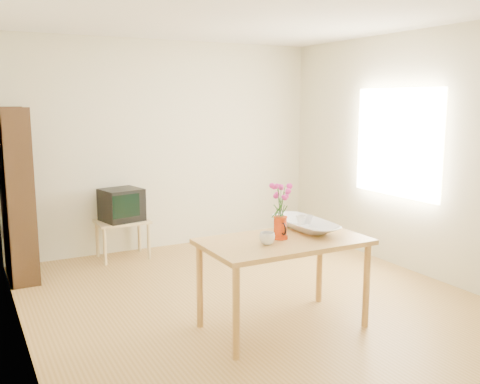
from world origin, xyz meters
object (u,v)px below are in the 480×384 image
pitcher (280,229)px  bowl (305,202)px  mug (267,238)px  table (284,250)px  television (121,204)px

pitcher → bowl: 0.43m
pitcher → bowl: (0.36, 0.17, 0.16)m
pitcher → bowl: size_ratio=0.39×
mug → bowl: bearing=-176.7°
bowl → table: bearing=-149.9°
bowl → television: bowl is taller
bowl → television: bearing=112.4°
table → bowl: 0.52m
table → mug: size_ratio=10.89×
television → mug: bearing=-92.8°
mug → television: mug is taller
bowl → television: size_ratio=1.00×
mug → television: 2.68m
table → mug: (-0.20, -0.07, 0.14)m
television → bowl: bearing=-79.7°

